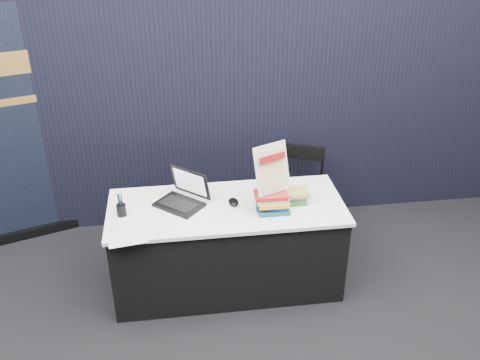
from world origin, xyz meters
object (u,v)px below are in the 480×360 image
(laptop, at_px, (179,196))
(stacking_chair, at_px, (306,188))
(info_sign, at_px, (272,169))
(book_stack_tall, at_px, (272,202))
(pullup_banner, at_px, (14,144))
(book_stack_short, at_px, (292,196))
(display_table, at_px, (227,245))

(laptop, xyz_separation_m, stacking_chair, (1.16, 0.57, -0.35))
(info_sign, bearing_deg, book_stack_tall, -113.91)
(pullup_banner, bearing_deg, stacking_chair, -24.45)
(laptop, xyz_separation_m, book_stack_short, (0.87, -0.10, -0.02))
(book_stack_tall, bearing_deg, laptop, 163.42)
(info_sign, distance_m, pullup_banner, 2.31)
(display_table, bearing_deg, pullup_banner, 151.36)
(display_table, bearing_deg, book_stack_short, -0.57)
(pullup_banner, bearing_deg, display_table, -46.63)
(display_table, distance_m, book_stack_tall, 0.57)
(book_stack_tall, relative_size, pullup_banner, 0.11)
(laptop, relative_size, pullup_banner, 0.22)
(book_stack_tall, height_order, pullup_banner, pullup_banner)
(display_table, bearing_deg, stacking_chair, 39.28)
(book_stack_tall, height_order, info_sign, info_sign)
(info_sign, bearing_deg, pullup_banner, 129.54)
(laptop, distance_m, info_sign, 0.76)
(book_stack_tall, bearing_deg, display_table, 160.88)
(display_table, relative_size, stacking_chair, 2.16)
(display_table, height_order, book_stack_short, book_stack_short)
(display_table, distance_m, info_sign, 0.78)
(display_table, bearing_deg, info_sign, -14.21)
(pullup_banner, bearing_deg, book_stack_tall, -45.21)
(stacking_chair, bearing_deg, info_sign, -99.97)
(book_stack_short, height_order, pullup_banner, pullup_banner)
(book_stack_tall, distance_m, pullup_banner, 2.32)
(laptop, height_order, book_stack_tall, laptop)
(info_sign, bearing_deg, book_stack_short, -1.04)
(display_table, xyz_separation_m, info_sign, (0.33, -0.08, 0.71))
(book_stack_tall, xyz_separation_m, info_sign, (0.00, 0.03, 0.26))
(laptop, relative_size, book_stack_short, 2.13)
(laptop, distance_m, book_stack_short, 0.87)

